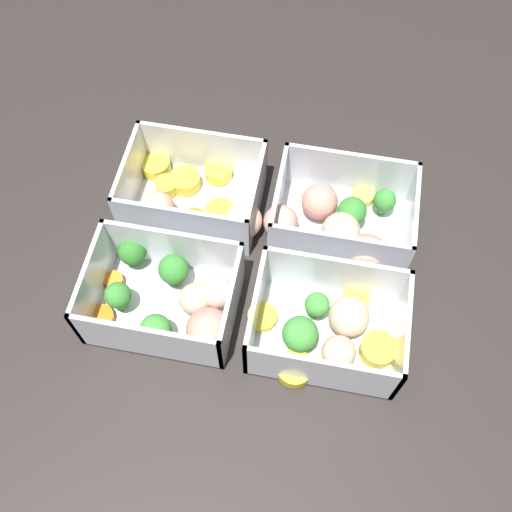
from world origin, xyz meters
name	(u,v)px	position (x,y,z in m)	size (l,w,h in m)	color
ground_plane	(256,267)	(0.00, 0.00, 0.00)	(4.00, 4.00, 0.00)	#282321
container_near_left	(173,301)	(-0.08, -0.07, 0.03)	(0.18, 0.13, 0.08)	silver
container_near_right	(328,329)	(0.09, -0.07, 0.03)	(0.18, 0.14, 0.08)	silver
container_far_left	(197,199)	(-0.09, 0.07, 0.02)	(0.19, 0.14, 0.08)	silver
container_far_right	(338,221)	(0.09, 0.06, 0.03)	(0.18, 0.14, 0.08)	silver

